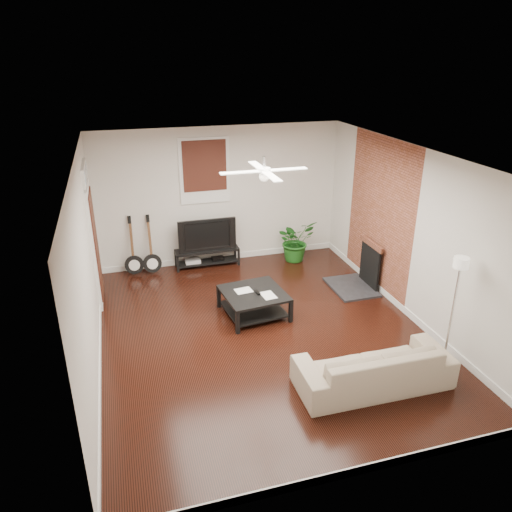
# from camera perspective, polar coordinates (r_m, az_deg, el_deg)

# --- Properties ---
(room) EXTENTS (5.01, 6.01, 2.81)m
(room) POSITION_cam_1_polar(r_m,az_deg,el_deg) (7.22, 0.89, 0.63)
(room) COLOR black
(room) RESTS_ON ground
(brick_accent) EXTENTS (0.02, 2.20, 2.80)m
(brick_accent) POSITION_cam_1_polar(r_m,az_deg,el_deg) (9.05, 14.25, 4.63)
(brick_accent) COLOR brown
(brick_accent) RESTS_ON floor
(fireplace) EXTENTS (0.80, 1.10, 0.92)m
(fireplace) POSITION_cam_1_polar(r_m,az_deg,el_deg) (9.25, 12.14, -1.03)
(fireplace) COLOR black
(fireplace) RESTS_ON floor
(window_back) EXTENTS (1.00, 0.06, 1.30)m
(window_back) POSITION_cam_1_polar(r_m,az_deg,el_deg) (9.75, -6.02, 9.88)
(window_back) COLOR #3A130F
(window_back) RESTS_ON wall_back
(door_left) EXTENTS (0.08, 1.00, 2.50)m
(door_left) POSITION_cam_1_polar(r_m,az_deg,el_deg) (8.78, -18.48, 2.53)
(door_left) COLOR white
(door_left) RESTS_ON wall_left
(tv_stand) EXTENTS (1.31, 0.35, 0.37)m
(tv_stand) POSITION_cam_1_polar(r_m,az_deg,el_deg) (10.11, -5.72, -0.17)
(tv_stand) COLOR black
(tv_stand) RESTS_ON floor
(tv) EXTENTS (1.17, 0.15, 0.67)m
(tv) POSITION_cam_1_polar(r_m,az_deg,el_deg) (9.94, -5.86, 2.64)
(tv) COLOR black
(tv) RESTS_ON tv_stand
(coffee_table) EXTENTS (1.10, 1.10, 0.42)m
(coffee_table) POSITION_cam_1_polar(r_m,az_deg,el_deg) (8.24, -0.27, -5.55)
(coffee_table) COLOR black
(coffee_table) RESTS_ON floor
(sofa) EXTENTS (2.07, 0.83, 0.60)m
(sofa) POSITION_cam_1_polar(r_m,az_deg,el_deg) (6.77, 13.60, -12.39)
(sofa) COLOR #C1B090
(sofa) RESTS_ON floor
(floor_lamp) EXTENTS (0.28, 0.28, 1.68)m
(floor_lamp) POSITION_cam_1_polar(r_m,az_deg,el_deg) (7.17, 21.96, -6.30)
(floor_lamp) COLOR silver
(floor_lamp) RESTS_ON floor
(potted_plant) EXTENTS (0.96, 0.90, 0.88)m
(potted_plant) POSITION_cam_1_polar(r_m,az_deg,el_deg) (10.28, 4.64, 1.82)
(potted_plant) COLOR #1D601B
(potted_plant) RESTS_ON floor
(guitar_left) EXTENTS (0.40, 0.30, 1.20)m
(guitar_left) POSITION_cam_1_polar(r_m,az_deg,el_deg) (9.80, -14.27, 1.04)
(guitar_left) COLOR black
(guitar_left) RESTS_ON floor
(guitar_right) EXTENTS (0.37, 0.26, 1.20)m
(guitar_right) POSITION_cam_1_polar(r_m,az_deg,el_deg) (9.78, -12.22, 1.21)
(guitar_right) COLOR black
(guitar_right) RESTS_ON floor
(ceiling_fan) EXTENTS (1.24, 1.24, 0.32)m
(ceiling_fan) POSITION_cam_1_polar(r_m,az_deg,el_deg) (6.85, 0.95, 9.93)
(ceiling_fan) COLOR white
(ceiling_fan) RESTS_ON ceiling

